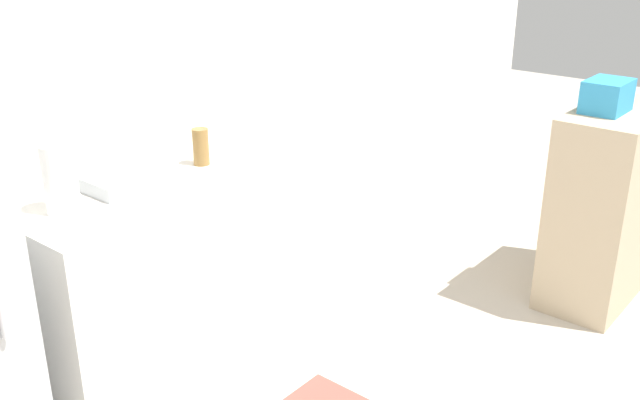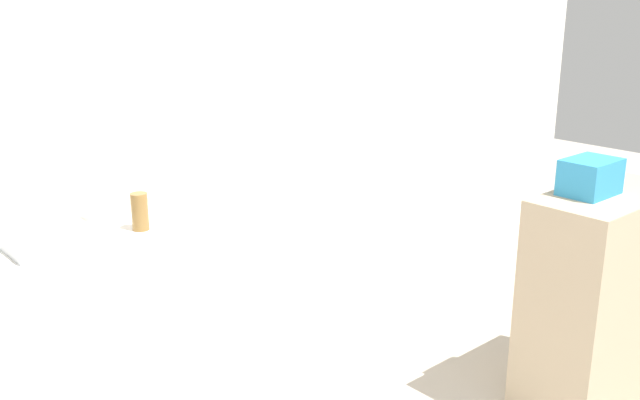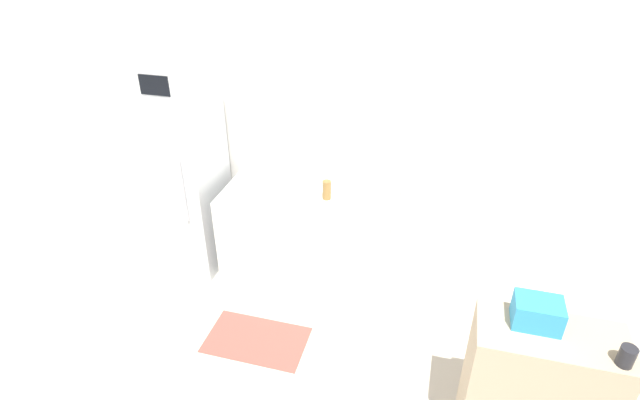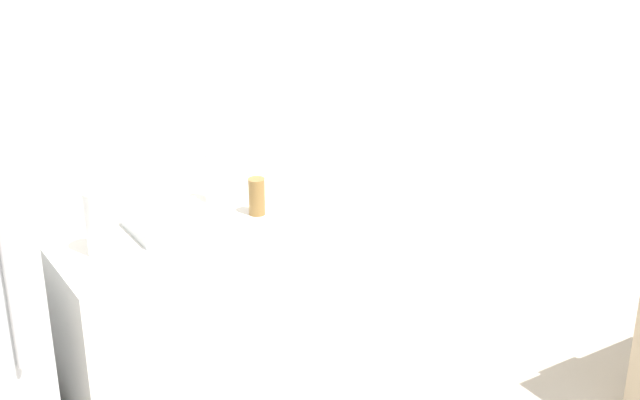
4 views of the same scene
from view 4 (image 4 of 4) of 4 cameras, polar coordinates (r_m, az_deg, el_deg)
wall_back at (r=4.18m, az=-6.63°, el=6.36°), size 8.00×0.06×2.60m
counter at (r=4.11m, az=-6.00°, el=-6.96°), size 1.51×0.71×0.88m
sink_basin at (r=3.86m, az=-9.49°, el=-1.39°), size 0.35×0.30×0.06m
bottle_tall at (r=4.07m, az=-6.91°, el=1.45°), size 0.07×0.07×0.24m
bottle_short at (r=3.94m, az=-4.07°, el=0.22°), size 0.07×0.07×0.17m
paper_towel_roll at (r=3.65m, az=-13.83°, el=-1.40°), size 0.13×0.13×0.27m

